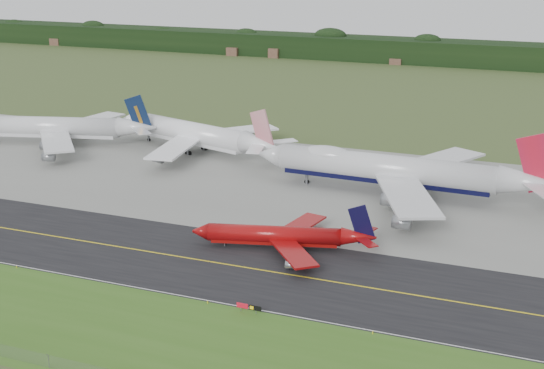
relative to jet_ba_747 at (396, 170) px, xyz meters
The scene contains 15 objects.
ground 55.73m from the jet_ba_747, 114.60° to the right, with size 600.00×600.00×0.00m, color #3B5025.
grass_verge 88.62m from the jet_ba_747, 105.11° to the right, with size 400.00×30.00×0.01m, color #365F1C.
taxiway 59.37m from the jet_ba_747, 112.98° to the right, with size 400.00×32.00×0.02m, color black.
apron 23.94m from the jet_ba_747, behind, with size 400.00×78.00×0.01m, color gray.
taxiway_centreline 59.36m from the jet_ba_747, 112.98° to the right, with size 400.00×0.40×0.00m, color yellow.
taxiway_edge_line 73.81m from the jet_ba_747, 108.26° to the right, with size 400.00×0.25×0.00m, color silver.
horizon_treeline 224.62m from the jet_ba_747, 95.89° to the left, with size 700.00×25.00×12.00m.
jet_ba_747 is the anchor object (origin of this frame).
jet_red_737 44.83m from the jet_ba_747, 107.13° to the right, with size 37.33×29.82×10.21m.
jet_navy_gold 108.98m from the jet_ba_747, behind, with size 62.24×53.08×16.28m.
jet_star_tail 67.42m from the jet_ba_747, 164.03° to the left, with size 61.97×50.58×16.66m.
taxiway_sign 72.09m from the jet_ba_747, 96.99° to the right, with size 4.50×0.23×1.50m.
edge_marker_left 91.51m from the jet_ba_747, 129.12° to the right, with size 0.16×0.16×0.50m, color yellow.
edge_marker_center 73.05m from the jet_ba_747, 103.31° to the right, with size 0.16×0.16×0.50m, color yellow.
edge_marker_right 72.21m from the jet_ba_747, 79.92° to the right, with size 0.16×0.16×0.50m, color yellow.
Camera 1 is at (60.46, -126.84, 59.26)m, focal length 50.00 mm.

